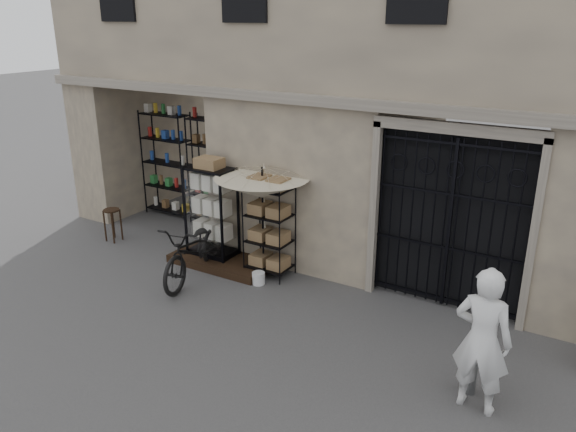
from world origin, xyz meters
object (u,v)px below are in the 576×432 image
Objects in this scene: display_cabinet at (212,216)px; steel_bollard at (472,366)px; wooden_stool at (113,224)px; white_bucket at (259,278)px; shopkeeper at (473,406)px; market_umbrella at (262,182)px; wire_rack at (269,231)px; bicycle at (196,278)px.

display_cabinet reaches higher than steel_bollard.
wooden_stool is at bearing 163.98° from display_cabinet.
steel_bollard is (4.04, -1.19, 0.28)m from white_bucket.
steel_bollard is at bearing -16.35° from white_bucket.
steel_bollard is at bearing -61.99° from shopkeeper.
market_umbrella is 3.47× the size of wooden_stool.
shopkeeper is (5.48, -1.83, -0.93)m from display_cabinet.
wooden_stool is at bearing -167.18° from wire_rack.
market_umbrella is 4.75m from steel_bollard.
shopkeeper is at bearing -19.07° from white_bucket.
bicycle is 1.13× the size of shopkeeper.
display_cabinet is 2.66× the size of wooden_stool.
wooden_stool is at bearing -7.79° from shopkeeper.
wire_rack is 3.81m from wooden_stool.
wooden_stool is at bearing 157.14° from bicycle.
market_umbrella reaches higher than steel_bollard.
steel_bollard is 0.41× the size of shopkeeper.
steel_bollard reaches higher than shopkeeper.
shopkeeper reaches higher than white_bucket.
display_cabinet is at bearing 92.22° from bicycle.
display_cabinet is 8.07× the size of white_bucket.
wire_rack is at bearing -7.20° from market_umbrella.
wooden_stool is 0.91× the size of steel_bollard.
white_bucket is (0.05, -0.45, -0.76)m from wire_rack.
bicycle is at bearing -134.38° from wire_rack.
market_umbrella reaches higher than display_cabinet.
steel_bollard reaches higher than wooden_stool.
wire_rack is 7.65× the size of white_bucket.
shopkeeper is at bearing -65.39° from steel_bollard.
steel_bollard is at bearing -9.57° from wooden_stool.
display_cabinet is at bearing -15.08° from shopkeeper.
wooden_stool is (-3.77, -0.31, -0.50)m from wire_rack.
display_cabinet reaches higher than bicycle.
bicycle reaches higher than wooden_stool.
white_bucket is (1.32, -0.39, -0.82)m from display_cabinet.
steel_bollard is (4.24, -1.65, -1.38)m from market_umbrella.
white_bucket is 0.30× the size of steel_bollard.
wire_rack is at bearing -20.75° from shopkeeper.
bicycle is (-1.13, -0.38, -0.11)m from white_bucket.
wire_rack is 2.29× the size of steel_bollard.
display_cabinet is 5.85m from shopkeeper.
market_umbrella is 2.17m from bicycle.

